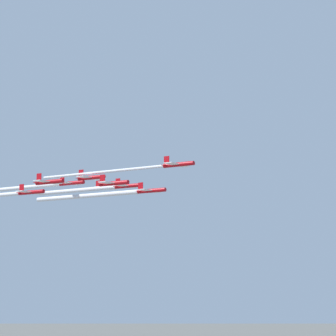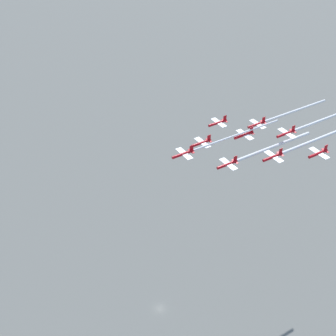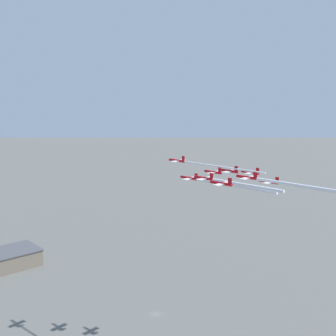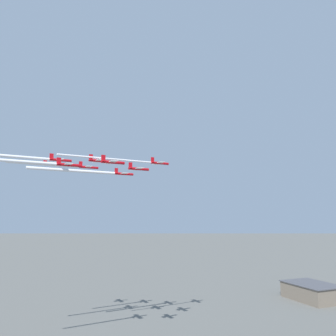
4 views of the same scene
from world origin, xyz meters
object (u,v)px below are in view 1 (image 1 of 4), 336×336
Objects in this scene: jet_7 at (71,183)px; jet_8 at (30,192)px; jet_4 at (90,178)px; jet_5 at (49,182)px; jet_0 at (178,164)px; jet_2 at (113,183)px; jet_3 at (127,186)px; jet_6 at (106,188)px; jet_1 at (151,191)px.

jet_7 is 17.15m from jet_8.
jet_4 is 16.87m from jet_5.
jet_0 reaches higher than jet_5.
jet_2 is at bearing 59.53° from jet_4.
jet_0 is 1.00× the size of jet_5.
jet_3 is 16.40m from jet_7.
jet_4 reaches higher than jet_3.
jet_2 is 1.00× the size of jet_6.
jet_3 is at bearing -150.46° from jet_2.
jet_2 is 1.00× the size of jet_5.
jet_0 is 33.02m from jet_5.
jet_7 reaches higher than jet_1.
jet_4 is at bearing 29.54° from jet_6.
jet_2 is 28.77m from jet_3.
jet_8 is at bearing -120.47° from jet_5.
jet_4 reaches higher than jet_8.
jet_8 is at bearing -59.53° from jet_1.
jet_0 is at bearing 59.53° from jet_1.
jet_7 is at bearing -90.00° from jet_1.
jet_8 is at bearing -0.00° from jet_7.
jet_8 is at bearing -0.00° from jet_6.
jet_7 is (22.99, 17.06, 3.37)m from jet_5.
jet_2 is at bearing 59.53° from jet_7.
jet_0 is at bearing 101.09° from jet_8.
jet_0 is 17.09m from jet_1.
jet_8 is (-13.44, 41.01, -5.11)m from jet_0.
jet_3 reaches higher than jet_5.
jet_5 reaches higher than jet_1.
jet_6 is at bearing -150.46° from jet_4.
jet_5 is (-19.94, 25.98, -4.18)m from jet_0.
jet_4 is (-16.48, -2.04, 0.55)m from jet_3.
jet_7 reaches higher than jet_5.
jet_5 is 44.00m from jet_6.
jet_0 is 1.00× the size of jet_4.
jet_7 is (3.05, 43.04, -0.82)m from jet_0.
jet_8 is (-32.96, -4.07, -4.58)m from jet_6.
jet_5 is 16.40m from jet_8.
jet_0 is 32.80m from jet_3.
jet_5 reaches higher than jet_8.
jet_6 is (39.47, 19.10, 3.66)m from jet_5.
jet_4 is at bearing -120.47° from jet_2.
jet_4 reaches higher than jet_2.
jet_0 reaches higher than jet_8.
jet_6 reaches higher than jet_5.
jet_6 is at bearing 180.00° from jet_8.
jet_7 is (-3.46, 28.02, 4.07)m from jet_1.
jet_3 is (6.51, 15.03, 3.11)m from jet_1.
jet_1 is 1.00× the size of jet_6.
jet_5 is at bearing -29.54° from jet_1.
jet_0 is 43.16m from jet_7.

